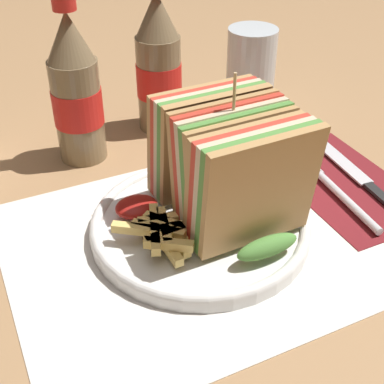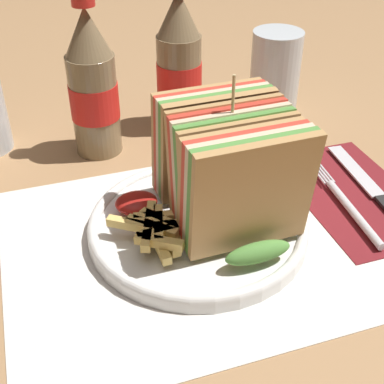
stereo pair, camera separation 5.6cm
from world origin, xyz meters
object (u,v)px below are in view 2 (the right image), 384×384
at_px(glass_near, 275,78).
at_px(plate_main, 198,225).
at_px(club_sandwich, 229,168).
at_px(coke_bottle_far, 179,65).
at_px(knife, 372,189).
at_px(coke_bottle_near, 93,87).
at_px(fork, 345,202).

bearing_deg(glass_near, plate_main, -129.81).
bearing_deg(plate_main, club_sandwich, -6.07).
xyz_separation_m(club_sandwich, coke_bottle_far, (0.02, 0.24, 0.01)).
bearing_deg(coke_bottle_far, club_sandwich, -95.40).
height_order(plate_main, coke_bottle_far, coke_bottle_far).
xyz_separation_m(plate_main, knife, (0.22, 0.01, -0.00)).
xyz_separation_m(club_sandwich, glass_near, (0.17, 0.24, -0.03)).
relative_size(club_sandwich, coke_bottle_near, 0.80).
relative_size(coke_bottle_near, glass_near, 1.75).
relative_size(club_sandwich, glass_near, 1.40).
relative_size(plate_main, coke_bottle_near, 1.11).
bearing_deg(glass_near, club_sandwich, -124.70).
height_order(knife, coke_bottle_near, coke_bottle_near).
height_order(fork, glass_near, glass_near).
bearing_deg(fork, knife, 24.44).
bearing_deg(plate_main, fork, -3.64).
distance_m(knife, glass_near, 0.24).
height_order(plate_main, glass_near, glass_near).
distance_m(fork, coke_bottle_near, 0.33).
distance_m(knife, coke_bottle_far, 0.30).
distance_m(fork, knife, 0.05).
bearing_deg(glass_near, fork, -96.35).
xyz_separation_m(coke_bottle_far, glass_near, (0.15, 0.00, -0.04)).
height_order(coke_bottle_near, coke_bottle_far, same).
relative_size(coke_bottle_near, coke_bottle_far, 1.00).
height_order(fork, knife, fork).
distance_m(plate_main, coke_bottle_near, 0.23).
distance_m(fork, glass_near, 0.26).
xyz_separation_m(fork, knife, (0.05, 0.02, -0.00)).
relative_size(fork, coke_bottle_far, 0.94).
xyz_separation_m(plate_main, coke_bottle_far, (0.05, 0.24, 0.08)).
bearing_deg(coke_bottle_near, plate_main, -71.83).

